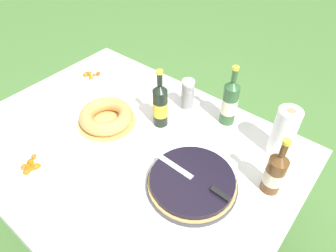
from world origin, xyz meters
name	(u,v)px	position (x,y,z in m)	size (l,w,h in m)	color
ground_plane	(137,219)	(0.00, 0.00, 0.00)	(16.00, 16.00, 0.00)	#4C7A38
garden_table	(128,152)	(0.00, 0.00, 0.67)	(1.65, 1.22, 0.73)	brown
tablecloth	(127,146)	(0.00, 0.00, 0.72)	(1.66, 1.23, 0.10)	white
berry_tart	(192,182)	(0.41, 0.00, 0.76)	(0.41, 0.41, 0.06)	#38383D
serving_knife	(198,181)	(0.44, 0.00, 0.80)	(0.38, 0.04, 0.01)	silver
bundt_cake	(106,116)	(-0.20, 0.05, 0.77)	(0.32, 0.32, 0.08)	tan
cup_stack	(188,95)	(0.07, 0.43, 0.83)	(0.07, 0.07, 0.19)	white
cider_bottle_green	(230,102)	(0.30, 0.47, 0.86)	(0.08, 0.08, 0.35)	#2D562D
cider_bottle_amber	(275,172)	(0.68, 0.21, 0.84)	(0.09, 0.09, 0.30)	brown
juice_bottle_red	(160,105)	(0.03, 0.23, 0.86)	(0.08, 0.08, 0.34)	black
snack_plate_near	(91,78)	(-0.59, 0.27, 0.74)	(0.21, 0.21, 0.06)	white
snack_plate_left	(28,168)	(-0.24, -0.41, 0.75)	(0.23, 0.23, 0.05)	white
paper_towel_roll	(284,132)	(0.61, 0.44, 0.86)	(0.11, 0.11, 0.26)	white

